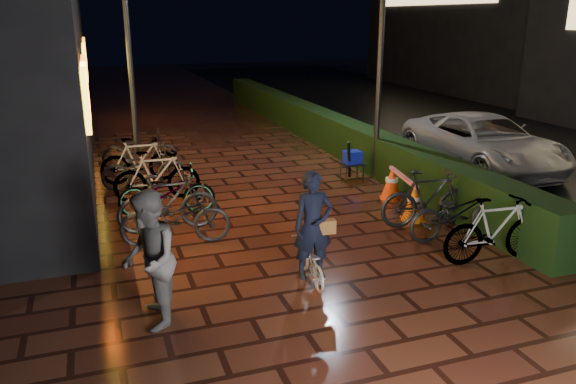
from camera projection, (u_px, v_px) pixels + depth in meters
name	position (u px, v px, depth m)	size (l,w,h in m)	color
ground	(321.00, 254.00, 9.38)	(80.00, 80.00, 0.00)	#381911
asphalt_road	(536.00, 149.00, 16.70)	(11.00, 60.00, 0.01)	black
hedge	(321.00, 127.00, 17.47)	(0.70, 20.00, 1.00)	black
bystander_person	(149.00, 260.00, 6.97)	(0.87, 0.68, 1.79)	#59595C
van	(483.00, 142.00, 14.46)	(2.28, 4.94, 1.37)	#A3A3A8
lamp_post_hedge	(380.00, 67.00, 12.96)	(0.45, 0.26, 4.88)	black
lamp_post_sf	(129.00, 44.00, 15.32)	(0.53, 0.16, 5.56)	black
cyclist	(312.00, 242.00, 8.19)	(0.64, 1.23, 1.72)	silver
traffic_barrier	(402.00, 192.00, 11.45)	(0.71, 1.78, 0.72)	#E0600B
cart_assembly	(352.00, 159.00, 13.46)	(0.57, 0.56, 1.02)	black
parked_bikes_storefront	(154.00, 178.00, 11.90)	(2.19, 6.24, 1.10)	black
parked_bikes_hedge	(458.00, 213.00, 9.75)	(2.03, 2.46, 1.10)	black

